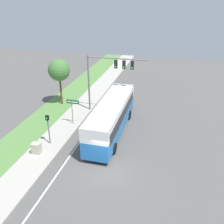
{
  "coord_description": "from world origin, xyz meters",
  "views": [
    {
      "loc": [
        4.62,
        -15.73,
        13.09
      ],
      "look_at": [
        -1.3,
        6.85,
        1.85
      ],
      "focal_mm": 40.0,
      "sensor_mm": 36.0,
      "label": 1
    }
  ],
  "objects_px": {
    "bus": "(112,115)",
    "pedestrian_signal": "(48,125)",
    "street_sign": "(73,107)",
    "utility_cabinet": "(36,148)",
    "signal_gantry": "(107,72)"
  },
  "relations": [
    {
      "from": "pedestrian_signal",
      "to": "street_sign",
      "type": "xyz_separation_m",
      "value": [
        0.64,
        4.22,
        0.04
      ]
    },
    {
      "from": "bus",
      "to": "utility_cabinet",
      "type": "distance_m",
      "value": 7.79
    },
    {
      "from": "signal_gantry",
      "to": "utility_cabinet",
      "type": "xyz_separation_m",
      "value": [
        -3.78,
        -9.99,
        -4.4
      ]
    },
    {
      "from": "pedestrian_signal",
      "to": "street_sign",
      "type": "relative_size",
      "value": 1.02
    },
    {
      "from": "signal_gantry",
      "to": "pedestrian_signal",
      "type": "xyz_separation_m",
      "value": [
        -3.4,
        -8.2,
        -2.95
      ]
    },
    {
      "from": "pedestrian_signal",
      "to": "utility_cabinet",
      "type": "xyz_separation_m",
      "value": [
        -0.38,
        -1.79,
        -1.44
      ]
    },
    {
      "from": "signal_gantry",
      "to": "street_sign",
      "type": "distance_m",
      "value": 5.65
    },
    {
      "from": "bus",
      "to": "street_sign",
      "type": "bearing_deg",
      "value": 172.23
    },
    {
      "from": "pedestrian_signal",
      "to": "street_sign",
      "type": "distance_m",
      "value": 4.27
    },
    {
      "from": "street_sign",
      "to": "utility_cabinet",
      "type": "bearing_deg",
      "value": -99.63
    },
    {
      "from": "bus",
      "to": "pedestrian_signal",
      "type": "distance_m",
      "value": 6.24
    },
    {
      "from": "pedestrian_signal",
      "to": "bus",
      "type": "bearing_deg",
      "value": 35.42
    },
    {
      "from": "utility_cabinet",
      "to": "street_sign",
      "type": "bearing_deg",
      "value": 80.37
    },
    {
      "from": "bus",
      "to": "pedestrian_signal",
      "type": "xyz_separation_m",
      "value": [
        -5.08,
        -3.61,
        0.11
      ]
    },
    {
      "from": "bus",
      "to": "pedestrian_signal",
      "type": "height_order",
      "value": "bus"
    }
  ]
}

